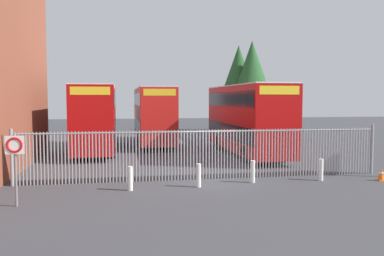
% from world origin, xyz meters
% --- Properties ---
extents(ground_plane, '(100.00, 100.00, 0.00)m').
position_xyz_m(ground_plane, '(0.00, 8.00, 0.00)').
color(ground_plane, '#3D3D42').
extents(palisade_fence, '(16.31, 0.14, 2.35)m').
position_xyz_m(palisade_fence, '(-0.09, 0.00, 1.18)').
color(palisade_fence, gray).
rests_on(palisade_fence, ground).
extents(double_decker_bus_near_gate, '(2.54, 10.81, 4.42)m').
position_xyz_m(double_decker_bus_near_gate, '(4.13, 7.42, 2.42)').
color(double_decker_bus_near_gate, '#B70C0C').
rests_on(double_decker_bus_near_gate, ground).
extents(double_decker_bus_behind_fence_left, '(2.54, 10.81, 4.42)m').
position_xyz_m(double_decker_bus_behind_fence_left, '(-5.38, 10.68, 2.42)').
color(double_decker_bus_behind_fence_left, '#B70C0C').
rests_on(double_decker_bus_behind_fence_left, ground).
extents(double_decker_bus_behind_fence_right, '(2.54, 10.81, 4.42)m').
position_xyz_m(double_decker_bus_behind_fence_right, '(-1.21, 14.61, 2.42)').
color(double_decker_bus_behind_fence_right, red).
rests_on(double_decker_bus_behind_fence_right, ground).
extents(double_decker_bus_far_back, '(2.54, 10.81, 4.42)m').
position_xyz_m(double_decker_bus_far_back, '(8.30, 16.78, 2.42)').
color(double_decker_bus_far_back, red).
rests_on(double_decker_bus_far_back, ground).
extents(bollard_near_left, '(0.20, 0.20, 0.95)m').
position_xyz_m(bollard_near_left, '(-3.46, -1.69, 0.47)').
color(bollard_near_left, silver).
rests_on(bollard_near_left, ground).
extents(bollard_center_front, '(0.20, 0.20, 0.95)m').
position_xyz_m(bollard_center_front, '(-0.73, -1.56, 0.47)').
color(bollard_center_front, silver).
rests_on(bollard_center_front, ground).
extents(bollard_near_right, '(0.20, 0.20, 0.95)m').
position_xyz_m(bollard_near_right, '(1.71, -1.09, 0.47)').
color(bollard_near_right, silver).
rests_on(bollard_near_right, ground).
extents(bollard_far_right, '(0.20, 0.20, 0.95)m').
position_xyz_m(bollard_far_right, '(4.78, -1.18, 0.47)').
color(bollard_far_right, silver).
rests_on(bollard_far_right, ground).
extents(traffic_cone_by_gate, '(0.34, 0.34, 0.59)m').
position_xyz_m(traffic_cone_by_gate, '(7.35, -1.68, 0.29)').
color(traffic_cone_by_gate, orange).
rests_on(traffic_cone_by_gate, ground).
extents(speed_limit_sign_post, '(0.60, 0.14, 2.40)m').
position_xyz_m(speed_limit_sign_post, '(-7.22, -3.44, 1.78)').
color(speed_limit_sign_post, slate).
rests_on(speed_limit_sign_post, ground).
extents(tree_tall_back, '(5.18, 5.18, 9.74)m').
position_xyz_m(tree_tall_back, '(10.09, 24.21, 6.03)').
color(tree_tall_back, '#4C3823').
rests_on(tree_tall_back, ground).
extents(tree_short_side, '(4.63, 4.63, 9.48)m').
position_xyz_m(tree_short_side, '(9.16, 26.04, 6.16)').
color(tree_short_side, '#4C3823').
rests_on(tree_short_side, ground).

